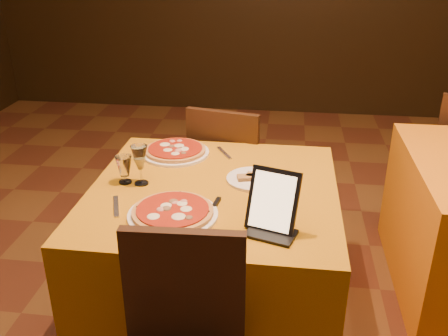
# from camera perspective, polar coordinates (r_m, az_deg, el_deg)

# --- Properties ---
(floor) EXTENTS (6.00, 7.00, 0.01)m
(floor) POSITION_cam_1_polar(r_m,az_deg,el_deg) (2.59, 1.48, -18.46)
(floor) COLOR #5E2D19
(floor) RESTS_ON ground
(main_table) EXTENTS (1.10, 1.10, 0.75)m
(main_table) POSITION_cam_1_polar(r_m,az_deg,el_deg) (2.43, -1.13, -10.18)
(main_table) COLOR #B9750B
(main_table) RESTS_ON floor
(chair_main_far) EXTENTS (0.44, 0.44, 0.91)m
(chair_main_far) POSITION_cam_1_polar(r_m,az_deg,el_deg) (3.06, 1.03, -0.55)
(chair_main_far) COLOR black
(chair_main_far) RESTS_ON floor
(pizza_near) EXTENTS (0.36, 0.36, 0.03)m
(pizza_near) POSITION_cam_1_polar(r_m,az_deg,el_deg) (2.02, -5.87, -5.13)
(pizza_near) COLOR white
(pizza_near) RESTS_ON main_table
(pizza_far) EXTENTS (0.35, 0.35, 0.03)m
(pizza_far) POSITION_cam_1_polar(r_m,az_deg,el_deg) (2.59, -5.58, 1.91)
(pizza_far) COLOR white
(pizza_far) RESTS_ON main_table
(cutlet_dish) EXTENTS (0.25, 0.25, 0.03)m
(cutlet_dish) POSITION_cam_1_polar(r_m,az_deg,el_deg) (2.30, 3.39, -1.14)
(cutlet_dish) COLOR white
(cutlet_dish) RESTS_ON main_table
(wine_glass) EXTENTS (0.07, 0.07, 0.19)m
(wine_glass) POSITION_cam_1_polar(r_m,az_deg,el_deg) (2.26, -9.56, 0.37)
(wine_glass) COLOR #C5C470
(wine_glass) RESTS_ON main_table
(water_glass) EXTENTS (0.09, 0.09, 0.13)m
(water_glass) POSITION_cam_1_polar(r_m,az_deg,el_deg) (2.30, -11.32, -0.18)
(water_glass) COLOR white
(water_glass) RESTS_ON main_table
(tablet) EXTENTS (0.21, 0.15, 0.23)m
(tablet) POSITION_cam_1_polar(r_m,az_deg,el_deg) (1.89, 5.61, -3.73)
(tablet) COLOR black
(tablet) RESTS_ON main_table
(knife) EXTENTS (0.05, 0.22, 0.01)m
(knife) POSITION_cam_1_polar(r_m,az_deg,el_deg) (2.03, -1.57, -5.24)
(knife) COLOR #A8AAAF
(knife) RESTS_ON main_table
(fork_near) EXTENTS (0.08, 0.18, 0.01)m
(fork_near) POSITION_cam_1_polar(r_m,az_deg,el_deg) (2.13, -12.22, -4.30)
(fork_near) COLOR silver
(fork_near) RESTS_ON main_table
(fork_far) EXTENTS (0.10, 0.16, 0.01)m
(fork_far) POSITION_cam_1_polar(r_m,az_deg,el_deg) (2.59, 0.02, 1.74)
(fork_far) COLOR #ABACB2
(fork_far) RESTS_ON main_table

